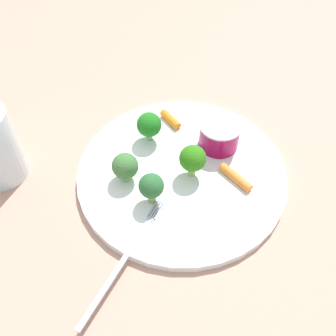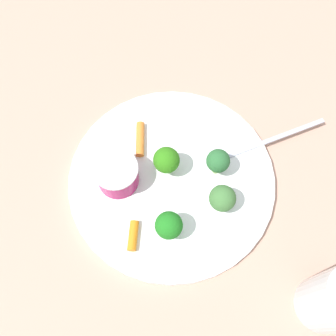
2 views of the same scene
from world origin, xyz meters
name	(u,v)px [view 1 (image 1 of 2)]	position (x,y,z in m)	size (l,w,h in m)	color
ground_plane	(182,177)	(0.00, 0.00, 0.00)	(2.40, 2.40, 0.00)	tan
plate	(182,174)	(0.00, 0.00, 0.01)	(0.29, 0.29, 0.01)	white
sauce_cup	(219,135)	(-0.07, -0.03, 0.03)	(0.06, 0.06, 0.04)	#940A45
broccoli_floret_0	(149,125)	(0.03, -0.07, 0.04)	(0.04, 0.04, 0.05)	#84C075
broccoli_floret_1	(151,186)	(0.05, 0.03, 0.04)	(0.03, 0.03, 0.05)	#93B361
broccoli_floret_2	(125,167)	(0.08, -0.01, 0.04)	(0.04, 0.04, 0.04)	#83BB6B
broccoli_floret_3	(193,159)	(-0.01, 0.01, 0.04)	(0.04, 0.04, 0.05)	#98BC63
carrot_stick_0	(236,177)	(-0.06, 0.04, 0.02)	(0.01, 0.01, 0.05)	orange
carrot_stick_1	(170,119)	(-0.01, -0.10, 0.02)	(0.01, 0.01, 0.04)	orange
fork	(126,257)	(0.10, 0.10, 0.01)	(0.14, 0.14, 0.00)	#B0B3C3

